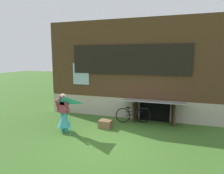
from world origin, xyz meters
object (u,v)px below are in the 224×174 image
at_px(bicycle_black, 133,115).
at_px(wooden_crate, 105,124).
at_px(person, 64,116).
at_px(kite, 65,107).

height_order(bicycle_black, wooden_crate, bicycle_black).
bearing_deg(bicycle_black, person, -157.56).
distance_m(person, kite, 0.86).
height_order(person, kite, person).
xyz_separation_m(bicycle_black, wooden_crate, (-0.98, -1.02, -0.19)).
xyz_separation_m(person, bicycle_black, (2.42, 1.97, -0.30)).
bearing_deg(wooden_crate, kite, -125.09).
distance_m(person, bicycle_black, 3.14).
bearing_deg(wooden_crate, person, -146.69).
distance_m(person, wooden_crate, 1.79).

